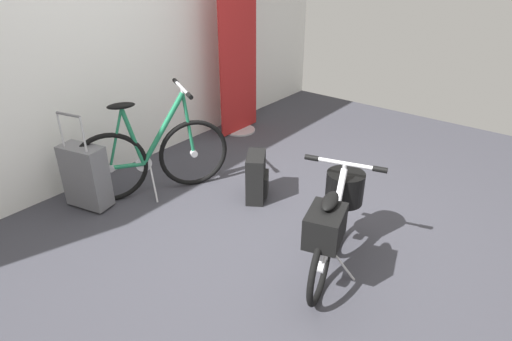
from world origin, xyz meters
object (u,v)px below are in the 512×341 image
object	(u,v)px
floor_banner_stand	(238,63)
rolling_suitcase	(86,176)
backpack_on_floor	(256,177)
display_bike_left	(153,156)
folding_bike_foreground	(334,218)

from	to	relation	value
floor_banner_stand	rolling_suitcase	bearing A→B (deg)	-177.46
backpack_on_floor	display_bike_left	bearing A→B (deg)	121.84
folding_bike_foreground	display_bike_left	size ratio (longest dim) A/B	0.83
floor_banner_stand	rolling_suitcase	world-z (taller)	floor_banner_stand
folding_bike_foreground	display_bike_left	xyz separation A→B (m)	(-0.06, 1.70, -0.04)
rolling_suitcase	backpack_on_floor	xyz separation A→B (m)	(0.96, -1.01, -0.08)
floor_banner_stand	display_bike_left	distance (m)	1.64
rolling_suitcase	backpack_on_floor	size ratio (longest dim) A/B	2.05
floor_banner_stand	backpack_on_floor	xyz separation A→B (m)	(-1.07, -1.10, -0.59)
folding_bike_foreground	backpack_on_floor	size ratio (longest dim) A/B	2.42
rolling_suitcase	folding_bike_foreground	bearing A→B (deg)	-74.13
floor_banner_stand	folding_bike_foreground	bearing A→B (deg)	-125.83
rolling_suitcase	backpack_on_floor	distance (m)	1.39
floor_banner_stand	display_bike_left	size ratio (longest dim) A/B	1.48
floor_banner_stand	display_bike_left	xyz separation A→B (m)	(-1.54, -0.34, -0.44)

